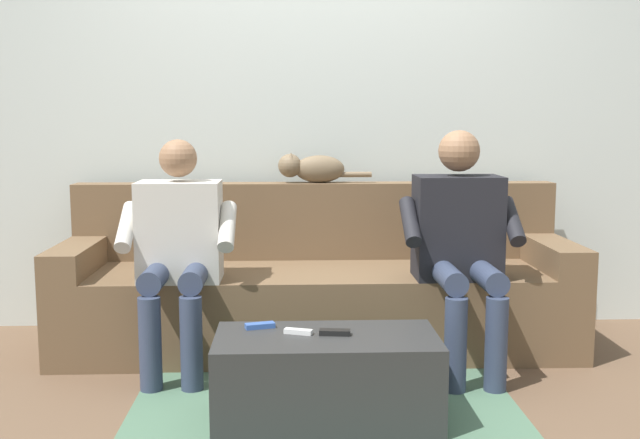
{
  "coord_description": "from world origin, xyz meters",
  "views": [
    {
      "loc": [
        0.14,
        3.73,
        1.2
      ],
      "look_at": [
        0.0,
        0.23,
        0.72
      ],
      "focal_mm": 41.96,
      "sensor_mm": 36.0,
      "label": 1
    }
  ],
  "objects_px": {
    "cat_on_backrest": "(311,168)",
    "remote_black": "(335,332)",
    "coffee_table": "(327,378)",
    "person_right_seated": "(178,242)",
    "remote_white": "(298,332)",
    "person_left_seated": "(460,236)",
    "remote_blue": "(260,326)",
    "couch": "(317,292)"
  },
  "relations": [
    {
      "from": "coffee_table",
      "to": "person_left_seated",
      "type": "xyz_separation_m",
      "value": [
        -0.67,
        -0.63,
        0.47
      ]
    },
    {
      "from": "remote_blue",
      "to": "remote_white",
      "type": "xyz_separation_m",
      "value": [
        -0.16,
        0.09,
        -0.0
      ]
    },
    {
      "from": "coffee_table",
      "to": "person_right_seated",
      "type": "bearing_deg",
      "value": -43.82
    },
    {
      "from": "cat_on_backrest",
      "to": "remote_blue",
      "type": "bearing_deg",
      "value": 78.0
    },
    {
      "from": "coffee_table",
      "to": "person_left_seated",
      "type": "bearing_deg",
      "value": -136.52
    },
    {
      "from": "cat_on_backrest",
      "to": "remote_white",
      "type": "xyz_separation_m",
      "value": [
        0.09,
        1.23,
        -0.57
      ]
    },
    {
      "from": "cat_on_backrest",
      "to": "remote_blue",
      "type": "relative_size",
      "value": 4.31
    },
    {
      "from": "couch",
      "to": "cat_on_backrest",
      "type": "bearing_deg",
      "value": -84.48
    },
    {
      "from": "cat_on_backrest",
      "to": "remote_black",
      "type": "relative_size",
      "value": 4.23
    },
    {
      "from": "person_right_seated",
      "to": "cat_on_backrest",
      "type": "bearing_deg",
      "value": -136.34
    },
    {
      "from": "couch",
      "to": "cat_on_backrest",
      "type": "xyz_separation_m",
      "value": [
        0.02,
        -0.26,
        0.64
      ]
    },
    {
      "from": "person_right_seated",
      "to": "remote_black",
      "type": "distance_m",
      "value": 0.98
    },
    {
      "from": "coffee_table",
      "to": "remote_white",
      "type": "relative_size",
      "value": 7.82
    },
    {
      "from": "couch",
      "to": "person_left_seated",
      "type": "xyz_separation_m",
      "value": [
        -0.67,
        0.37,
        0.35
      ]
    },
    {
      "from": "remote_blue",
      "to": "remote_white",
      "type": "distance_m",
      "value": 0.18
    },
    {
      "from": "coffee_table",
      "to": "person_right_seated",
      "type": "relative_size",
      "value": 0.8
    },
    {
      "from": "couch",
      "to": "cat_on_backrest",
      "type": "height_order",
      "value": "cat_on_backrest"
    },
    {
      "from": "coffee_table",
      "to": "cat_on_backrest",
      "type": "xyz_separation_m",
      "value": [
        0.02,
        -1.26,
        0.75
      ]
    },
    {
      "from": "remote_blue",
      "to": "cat_on_backrest",
      "type": "bearing_deg",
      "value": -117.64
    },
    {
      "from": "person_right_seated",
      "to": "couch",
      "type": "bearing_deg",
      "value": -151.73
    },
    {
      "from": "coffee_table",
      "to": "remote_white",
      "type": "height_order",
      "value": "remote_white"
    },
    {
      "from": "person_right_seated",
      "to": "remote_blue",
      "type": "bearing_deg",
      "value": 127.49
    },
    {
      "from": "coffee_table",
      "to": "remote_blue",
      "type": "height_order",
      "value": "remote_blue"
    },
    {
      "from": "couch",
      "to": "coffee_table",
      "type": "relative_size",
      "value": 2.99
    },
    {
      "from": "remote_white",
      "to": "cat_on_backrest",
      "type": "bearing_deg",
      "value": 104.57
    },
    {
      "from": "cat_on_backrest",
      "to": "remote_black",
      "type": "bearing_deg",
      "value": 92.63
    },
    {
      "from": "remote_blue",
      "to": "person_right_seated",
      "type": "bearing_deg",
      "value": -68.15
    },
    {
      "from": "coffee_table",
      "to": "person_left_seated",
      "type": "distance_m",
      "value": 1.03
    },
    {
      "from": "couch",
      "to": "person_right_seated",
      "type": "relative_size",
      "value": 2.4
    },
    {
      "from": "couch",
      "to": "remote_white",
      "type": "bearing_deg",
      "value": 83.47
    },
    {
      "from": "person_right_seated",
      "to": "remote_blue",
      "type": "relative_size",
      "value": 9.19
    },
    {
      "from": "remote_blue",
      "to": "remote_white",
      "type": "relative_size",
      "value": 1.06
    },
    {
      "from": "cat_on_backrest",
      "to": "remote_white",
      "type": "height_order",
      "value": "cat_on_backrest"
    },
    {
      "from": "cat_on_backrest",
      "to": "remote_blue",
      "type": "height_order",
      "value": "cat_on_backrest"
    },
    {
      "from": "remote_black",
      "to": "coffee_table",
      "type": "bearing_deg",
      "value": 21.47
    },
    {
      "from": "coffee_table",
      "to": "person_left_seated",
      "type": "relative_size",
      "value": 0.77
    },
    {
      "from": "coffee_table",
      "to": "remote_blue",
      "type": "relative_size",
      "value": 7.38
    },
    {
      "from": "person_left_seated",
      "to": "remote_black",
      "type": "distance_m",
      "value": 0.94
    },
    {
      "from": "remote_black",
      "to": "remote_blue",
      "type": "relative_size",
      "value": 1.02
    },
    {
      "from": "coffee_table",
      "to": "remote_blue",
      "type": "distance_m",
      "value": 0.34
    },
    {
      "from": "coffee_table",
      "to": "person_right_seated",
      "type": "height_order",
      "value": "person_right_seated"
    },
    {
      "from": "person_left_seated",
      "to": "person_right_seated",
      "type": "xyz_separation_m",
      "value": [
        1.34,
        -0.01,
        -0.02
      ]
    }
  ]
}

